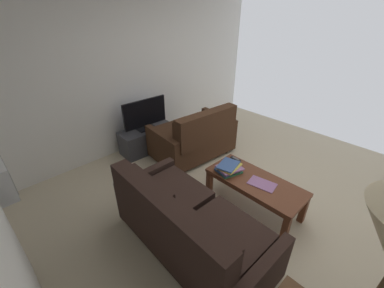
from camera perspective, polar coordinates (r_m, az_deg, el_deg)
The scene contains 10 objects.
ground_plane at distance 3.54m, azimuth 15.26°, elevation -12.75°, with size 5.13×5.29×0.01m, color beige.
wall_right at distance 4.53m, azimuth -11.60°, elevation 17.77°, with size 0.12×5.29×2.87m, color white.
sofa_main at distance 2.62m, azimuth -1.20°, elevation -18.45°, with size 1.78×0.88×0.89m.
loveseat_near at distance 4.16m, azimuth 0.69°, elevation 1.79°, with size 0.96×1.41×0.91m.
coffee_table at distance 3.20m, azimuth 14.47°, elevation -9.17°, with size 1.21×0.54×0.44m.
tv_stand at distance 4.51m, azimuth -10.38°, elevation 1.16°, with size 0.45×0.99×0.42m.
flat_tv at distance 4.30m, azimuth -10.93°, elevation 6.88°, with size 0.21×0.81×0.53m.
book_stack at distance 3.20m, azimuth 8.58°, elevation -5.57°, with size 0.32×0.35×0.11m.
tv_remote at distance 3.49m, azimuth 10.14°, elevation -3.45°, with size 0.16×0.05×0.02m.
loose_magazine at distance 3.12m, azimuth 16.04°, elevation -8.92°, with size 0.20×0.32×0.01m, color #996699.
Camera 1 is at (-1.18, 2.40, 2.32)m, focal length 22.86 mm.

